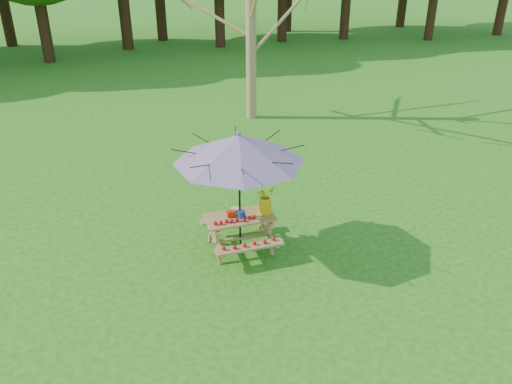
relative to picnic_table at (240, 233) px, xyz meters
name	(u,v)px	position (x,y,z in m)	size (l,w,h in m)	color
ground	(156,382)	(-1.92, -2.65, -0.33)	(120.00, 120.00, 0.00)	#206713
picnic_table	(240,233)	(0.00, 0.00, 0.00)	(1.20, 1.32, 0.67)	olive
patio_umbrella	(239,149)	(0.00, 0.00, 1.62)	(2.68, 2.68, 2.25)	black
produce_bins	(237,213)	(-0.05, 0.04, 0.40)	(0.31, 0.38, 0.13)	#B42C0E
tomatoes_row	(235,220)	(-0.15, -0.18, 0.38)	(0.77, 0.13, 0.07)	red
flower_bucket	(265,199)	(0.47, 0.00, 0.61)	(0.38, 0.36, 0.49)	yellow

